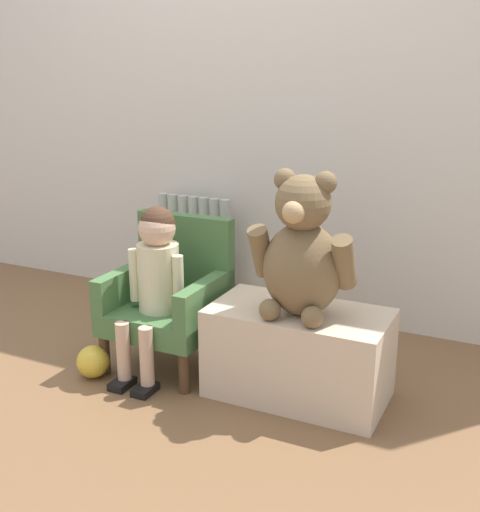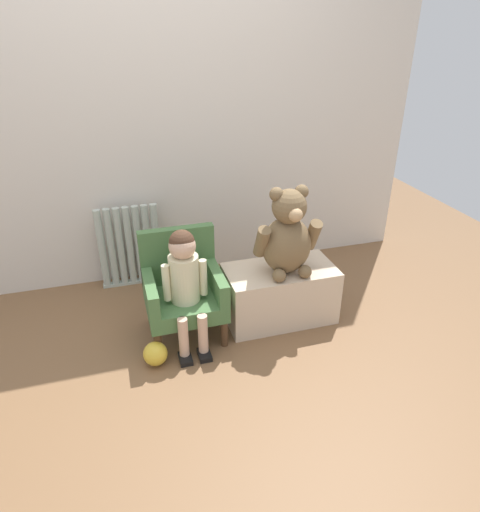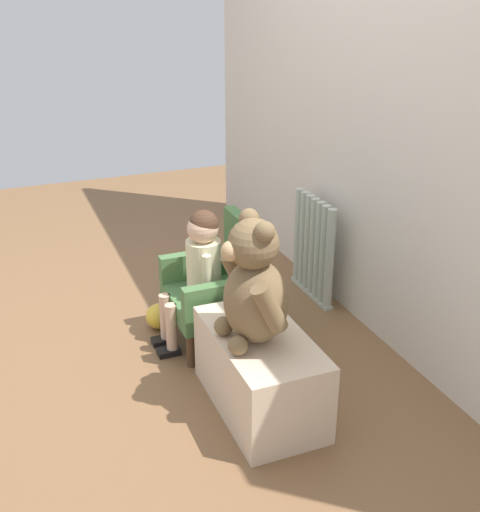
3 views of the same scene
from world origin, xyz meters
name	(u,v)px [view 2 (image 2 of 3)]	position (x,y,z in m)	size (l,w,h in m)	color
ground_plane	(199,386)	(0.00, 0.00, 0.00)	(6.00, 6.00, 0.00)	brown
back_wall	(149,108)	(0.00, 1.29, 1.20)	(3.80, 0.05, 2.40)	beige
radiator	(130,247)	(-0.23, 1.17, 0.29)	(0.43, 0.05, 0.59)	#AFBAAC
child_armchair	(183,288)	(0.02, 0.52, 0.30)	(0.45, 0.42, 0.63)	#466E3D
child_figure	(185,273)	(0.02, 0.41, 0.45)	(0.25, 0.35, 0.70)	beige
low_bench	(279,293)	(0.62, 0.47, 0.18)	(0.68, 0.36, 0.35)	beige
large_teddy_bear	(287,236)	(0.64, 0.43, 0.59)	(0.39, 0.27, 0.54)	brown
toy_ball	(155,354)	(-0.19, 0.24, 0.07)	(0.14, 0.14, 0.14)	gold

